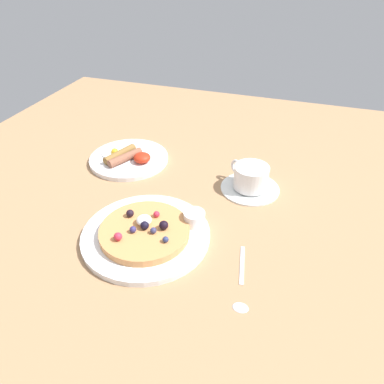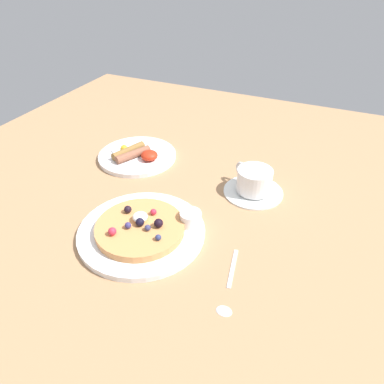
{
  "view_description": "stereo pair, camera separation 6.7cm",
  "coord_description": "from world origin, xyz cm",
  "px_view_note": "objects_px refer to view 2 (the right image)",
  "views": [
    {
      "loc": [
        21.41,
        -67.43,
        52.37
      ],
      "look_at": [
        0.06,
        -2.91,
        4.0
      ],
      "focal_mm": 33.78,
      "sensor_mm": 36.0,
      "label": 1
    },
    {
      "loc": [
        27.68,
        -65.01,
        52.37
      ],
      "look_at": [
        0.06,
        -2.91,
        4.0
      ],
      "focal_mm": 33.78,
      "sensor_mm": 36.0,
      "label": 2
    }
  ],
  "objects_px": {
    "coffee_saucer": "(253,191)",
    "teaspoon": "(228,292)",
    "coffee_cup": "(254,179)",
    "syrup_ramekin": "(191,218)",
    "pancake_plate": "(142,232)",
    "breakfast_plate": "(137,156)"
  },
  "relations": [
    {
      "from": "syrup_ramekin",
      "to": "pancake_plate",
      "type": "bearing_deg",
      "value": -145.68
    },
    {
      "from": "teaspoon",
      "to": "pancake_plate",
      "type": "bearing_deg",
      "value": 161.37
    },
    {
      "from": "pancake_plate",
      "to": "breakfast_plate",
      "type": "bearing_deg",
      "value": 122.62
    },
    {
      "from": "coffee_saucer",
      "to": "teaspoon",
      "type": "xyz_separation_m",
      "value": [
        0.05,
        -0.32,
        -0.0
      ]
    },
    {
      "from": "pancake_plate",
      "to": "teaspoon",
      "type": "relative_size",
      "value": 1.7
    },
    {
      "from": "pancake_plate",
      "to": "teaspoon",
      "type": "height_order",
      "value": "pancake_plate"
    },
    {
      "from": "pancake_plate",
      "to": "breakfast_plate",
      "type": "distance_m",
      "value": 0.33
    },
    {
      "from": "breakfast_plate",
      "to": "coffee_saucer",
      "type": "relative_size",
      "value": 1.5
    },
    {
      "from": "breakfast_plate",
      "to": "teaspoon",
      "type": "distance_m",
      "value": 0.53
    },
    {
      "from": "syrup_ramekin",
      "to": "teaspoon",
      "type": "relative_size",
      "value": 0.29
    },
    {
      "from": "coffee_saucer",
      "to": "teaspoon",
      "type": "distance_m",
      "value": 0.32
    },
    {
      "from": "coffee_saucer",
      "to": "teaspoon",
      "type": "height_order",
      "value": "coffee_saucer"
    },
    {
      "from": "pancake_plate",
      "to": "coffee_cup",
      "type": "height_order",
      "value": "coffee_cup"
    },
    {
      "from": "coffee_saucer",
      "to": "coffee_cup",
      "type": "distance_m",
      "value": 0.03
    },
    {
      "from": "pancake_plate",
      "to": "syrup_ramekin",
      "type": "relative_size",
      "value": 5.82
    },
    {
      "from": "syrup_ramekin",
      "to": "teaspoon",
      "type": "distance_m",
      "value": 0.19
    },
    {
      "from": "coffee_cup",
      "to": "teaspoon",
      "type": "xyz_separation_m",
      "value": [
        0.05,
        -0.32,
        -0.04
      ]
    },
    {
      "from": "syrup_ramekin",
      "to": "coffee_cup",
      "type": "xyz_separation_m",
      "value": [
        0.09,
        0.19,
        0.01
      ]
    },
    {
      "from": "syrup_ramekin",
      "to": "teaspoon",
      "type": "bearing_deg",
      "value": -45.33
    },
    {
      "from": "syrup_ramekin",
      "to": "breakfast_plate",
      "type": "height_order",
      "value": "syrup_ramekin"
    },
    {
      "from": "pancake_plate",
      "to": "syrup_ramekin",
      "type": "height_order",
      "value": "syrup_ramekin"
    },
    {
      "from": "pancake_plate",
      "to": "coffee_cup",
      "type": "bearing_deg",
      "value": 54.78
    }
  ]
}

